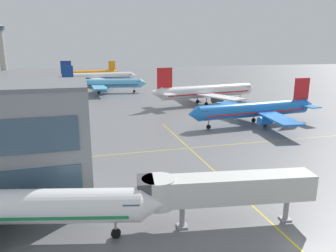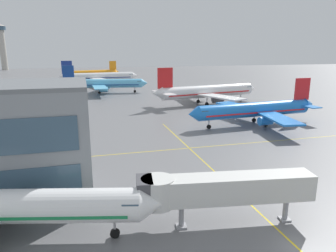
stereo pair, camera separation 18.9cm
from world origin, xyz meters
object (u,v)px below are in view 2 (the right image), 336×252
Objects in this scene: control_tower at (2,44)px; airliner_second_row at (256,110)px; airliner_third_row at (207,92)px; airliner_far_right_stand at (99,77)px; airliner_far_left_stand at (103,84)px; jet_bridge at (213,189)px; airliner_distant_taxiway at (92,73)px.

airliner_second_row is at bearing -66.20° from control_tower.
airliner_second_row is at bearing -89.08° from airliner_third_row.
airliner_far_right_stand is at bearing 108.22° from airliner_second_row.
airliner_third_row is at bearing 90.92° from airliner_second_row.
airliner_third_row is 74.26m from airliner_far_right_stand.
airliner_far_left_stand is 0.92× the size of airliner_far_right_stand.
airliner_far_right_stand is at bearing -62.57° from control_tower.
airliner_third_row reaches higher than airliner_far_right_stand.
airliner_far_right_stand is at bearing 90.43° from airliner_far_left_stand.
airliner_third_row is 2.15× the size of jet_bridge.
airliner_second_row is 30.59m from airliner_third_row.
airliner_third_row reaches higher than airliner_far_left_stand.
airliner_second_row is 74.74m from airliner_far_left_stand.
airliner_third_row is 1.04× the size of control_tower.
airliner_distant_taxiway is at bearing 93.60° from airliner_far_right_stand.
airliner_second_row is 261.04m from control_tower.
airliner_second_row is 0.88× the size of airliner_third_row.
control_tower is (-72.91, 140.49, 18.03)m from airliner_far_right_stand.
jet_bridge is (4.42, -136.79, -0.17)m from airliner_far_right_stand.
airliner_far_right_stand reaches higher than airliner_far_left_stand.
control_tower is at bearing 117.43° from airliner_far_right_stand.
control_tower reaches higher than jet_bridge.
airliner_second_row is 1.90× the size of jet_bridge.
airliner_third_row is at bearing -64.74° from airliner_far_right_stand.
airliner_distant_taxiway reaches higher than jet_bridge.
control_tower reaches higher than airliner_second_row.
airliner_distant_taxiway is (-2.16, 34.27, -0.58)m from airliner_far_right_stand.
airliner_far_left_stand is at bearing 130.38° from airliner_third_row.
airliner_far_right_stand reaches higher than airliner_second_row.
airliner_distant_taxiway is (-2.39, 64.44, -0.25)m from airliner_far_left_stand.
airliner_second_row reaches higher than jet_bridge.
airliner_distant_taxiway is 171.19m from jet_bridge.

